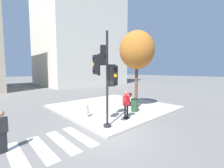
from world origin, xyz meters
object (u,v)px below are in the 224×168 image
(fire_hydrant, at_px, (87,111))
(pedestrian_distant, at_px, (2,131))
(person_photographer, at_px, (127,102))
(trash_bin, at_px, (135,105))
(street_tree, at_px, (137,50))
(traffic_signal_pole, at_px, (105,71))

(fire_hydrant, bearing_deg, pedestrian_distant, -165.27)
(person_photographer, height_order, pedestrian_distant, person_photographer)
(person_photographer, height_order, trash_bin, person_photographer)
(person_photographer, bearing_deg, trash_bin, 22.73)
(pedestrian_distant, bearing_deg, street_tree, 3.31)
(traffic_signal_pole, height_order, person_photographer, traffic_signal_pole)
(trash_bin, bearing_deg, traffic_signal_pole, -165.84)
(traffic_signal_pole, relative_size, street_tree, 0.83)
(pedestrian_distant, bearing_deg, trash_bin, -0.04)
(traffic_signal_pole, xyz_separation_m, person_photographer, (1.81, 0.20, -1.82))
(traffic_signal_pole, xyz_separation_m, street_tree, (4.11, 1.32, 1.50))
(pedestrian_distant, distance_m, trash_bin, 7.42)
(fire_hydrant, bearing_deg, traffic_signal_pole, -96.24)
(street_tree, bearing_deg, fire_hydrant, 170.46)
(person_photographer, distance_m, trash_bin, 1.74)
(fire_hydrant, bearing_deg, street_tree, -9.54)
(traffic_signal_pole, xyz_separation_m, fire_hydrant, (0.22, 1.97, -2.39))
(fire_hydrant, relative_size, trash_bin, 0.88)
(traffic_signal_pole, distance_m, street_tree, 4.57)
(fire_hydrant, height_order, trash_bin, trash_bin)
(pedestrian_distant, distance_m, street_tree, 8.95)
(pedestrian_distant, height_order, fire_hydrant, pedestrian_distant)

